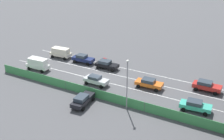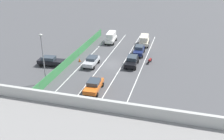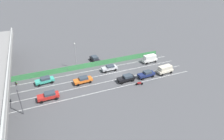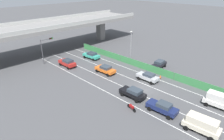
% 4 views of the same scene
% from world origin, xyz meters
% --- Properties ---
extents(ground_plane, '(300.00, 300.00, 0.00)m').
position_xyz_m(ground_plane, '(0.00, 0.00, 0.00)').
color(ground_plane, '#4C4C4F').
extents(lane_line_left_edge, '(0.14, 46.29, 0.01)m').
position_xyz_m(lane_line_left_edge, '(-5.19, 5.14, 0.00)').
color(lane_line_left_edge, silver).
rests_on(lane_line_left_edge, ground).
extents(lane_line_mid_left, '(0.14, 46.29, 0.01)m').
position_xyz_m(lane_line_mid_left, '(-1.73, 5.14, 0.00)').
color(lane_line_mid_left, silver).
rests_on(lane_line_mid_left, ground).
extents(lane_line_mid_right, '(0.14, 46.29, 0.01)m').
position_xyz_m(lane_line_mid_right, '(1.73, 5.14, 0.00)').
color(lane_line_mid_right, silver).
rests_on(lane_line_mid_right, ground).
extents(lane_line_right_edge, '(0.14, 46.29, 0.01)m').
position_xyz_m(lane_line_right_edge, '(5.19, 5.14, 0.00)').
color(lane_line_right_edge, silver).
rests_on(lane_line_right_edge, ground).
extents(green_fence, '(0.10, 42.39, 1.52)m').
position_xyz_m(green_fence, '(7.23, 5.14, 0.76)').
color(green_fence, '#3D8E4C').
rests_on(green_fence, ground).
extents(car_sedan_black, '(2.15, 4.47, 1.64)m').
position_xyz_m(car_sedan_black, '(-3.34, -0.34, 0.91)').
color(car_sedan_black, black).
rests_on(car_sedan_black, ground).
extents(car_taxi_teal, '(2.36, 4.61, 1.63)m').
position_xyz_m(car_taxi_teal, '(3.48, 18.45, 0.91)').
color(car_taxi_teal, teal).
rests_on(car_taxi_teal, ground).
extents(car_van_cream, '(2.32, 4.54, 2.10)m').
position_xyz_m(car_van_cream, '(-3.65, -11.55, 1.20)').
color(car_van_cream, beige).
rests_on(car_van_cream, ground).
extents(car_sedan_silver, '(2.00, 4.28, 1.57)m').
position_xyz_m(car_sedan_silver, '(3.33, 1.50, 0.89)').
color(car_sedan_silver, '#B7BABC').
rests_on(car_sedan_silver, ground).
extents(car_taxi_orange, '(2.23, 4.63, 1.60)m').
position_xyz_m(car_taxi_orange, '(0.03, 9.82, 0.89)').
color(car_taxi_orange, orange).
rests_on(car_taxi_orange, ground).
extents(car_sedan_red, '(2.07, 4.54, 1.69)m').
position_xyz_m(car_sedan_red, '(-3.54, 18.42, 0.94)').
color(car_sedan_red, red).
rests_on(car_sedan_red, ground).
extents(car_sedan_navy, '(2.10, 4.59, 1.68)m').
position_xyz_m(car_sedan_navy, '(-3.59, -5.94, 0.92)').
color(car_sedan_navy, navy).
rests_on(car_sedan_navy, ground).
extents(car_van_white, '(2.11, 4.57, 2.29)m').
position_xyz_m(car_van_white, '(3.48, -11.35, 1.28)').
color(car_van_white, silver).
rests_on(car_van_white, ground).
extents(motorcycle, '(0.69, 1.92, 0.93)m').
position_xyz_m(motorcycle, '(-6.18, -2.36, 0.46)').
color(motorcycle, black).
rests_on(motorcycle, ground).
extents(parked_sedan_dark, '(4.84, 2.33, 1.65)m').
position_xyz_m(parked_sedan_dark, '(10.06, 3.38, 0.91)').
color(parked_sedan_dark, black).
rests_on(parked_sedan_dark, ground).
extents(traffic_light, '(3.27, 0.55, 5.79)m').
position_xyz_m(traffic_light, '(-5.50, 23.75, 4.06)').
color(traffic_light, '#47474C').
rests_on(traffic_light, ground).
extents(street_lamp, '(0.60, 0.36, 7.66)m').
position_xyz_m(street_lamp, '(7.72, 9.54, 4.61)').
color(street_lamp, gray).
rests_on(street_lamp, ground).
extents(traffic_cone, '(0.47, 0.47, 0.66)m').
position_xyz_m(traffic_cone, '(6.03, 0.40, 0.31)').
color(traffic_cone, orange).
rests_on(traffic_cone, ground).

